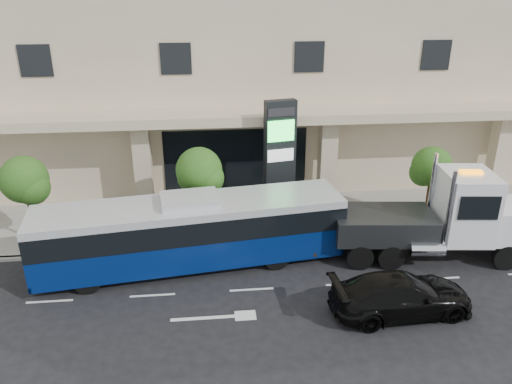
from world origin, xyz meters
TOP-DOWN VIEW (x-y plane):
  - ground at (0.00, 0.00)m, footprint 120.00×120.00m
  - sidewalk at (0.00, 5.00)m, footprint 120.00×6.00m
  - curb at (0.00, 2.00)m, footprint 120.00×0.30m
  - convention_center at (-0.00, 15.42)m, footprint 60.00×17.60m
  - tree_left at (-9.97, 3.59)m, footprint 2.27×2.20m
  - tree_mid at (-1.97, 3.59)m, footprint 2.28×2.20m
  - tree_right at (9.53, 3.59)m, footprint 2.10×2.00m
  - city_bus at (-2.40, 0.70)m, footprint 13.42×4.50m
  - tow_truck at (8.74, 0.34)m, footprint 10.11×3.37m
  - black_sedan at (5.44, -3.60)m, footprint 5.52×2.54m
  - signage_pylon at (2.05, 4.91)m, footprint 1.63×0.86m

SIDE VIEW (x-z plane):
  - ground at x=0.00m, z-range 0.00..0.00m
  - sidewalk at x=0.00m, z-range 0.00..0.15m
  - curb at x=0.00m, z-range 0.00..0.15m
  - black_sedan at x=5.44m, z-range 0.00..1.56m
  - city_bus at x=-2.40m, z-range 0.03..3.37m
  - tow_truck at x=8.74m, z-range -0.41..4.18m
  - tree_right at x=9.53m, z-range 1.01..5.06m
  - tree_left at x=-9.97m, z-range 1.00..5.22m
  - tree_mid at x=-1.97m, z-range 1.07..5.45m
  - signage_pylon at x=2.05m, z-range 0.20..6.44m
  - convention_center at x=0.00m, z-range -0.03..19.97m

